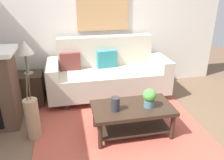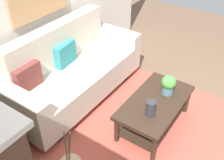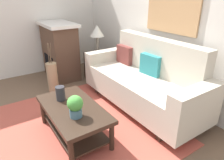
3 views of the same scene
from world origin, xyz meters
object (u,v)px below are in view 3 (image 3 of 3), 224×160
Objects in this scene: potted_plant_tabletop at (75,106)px; fireplace at (60,50)px; throw_pillow_maroon at (125,55)px; floor_vase at (53,78)px; couch at (144,81)px; side_table at (98,66)px; tabletop_vase at (60,93)px; framed_painting at (172,4)px; coffee_table at (73,115)px; table_lamp at (97,32)px; throw_pillow_teal at (151,65)px.

fireplace is at bearing 163.56° from potted_plant_tabletop.
throw_pillow_maroon is 1.38m from floor_vase.
couch is 1.39m from side_table.
framed_painting is (0.15, 1.77, 1.04)m from tabletop_vase.
tabletop_vase is at bearing -96.79° from couch.
fireplace is at bearing -161.61° from couch.
framed_painting is (-0.10, 1.72, 1.24)m from coffee_table.
couch is 0.72m from throw_pillow_maroon.
floor_vase is (0.14, -1.03, 0.01)m from side_table.
coffee_table is 0.34m from potted_plant_tabletop.
table_lamp reaches higher than coffee_table.
couch is at bearing 40.57° from floor_vase.
framed_painting reaches higher than throw_pillow_maroon.
couch reaches higher than side_table.
tabletop_vase is 0.72× the size of potted_plant_tabletop.
throw_pillow_teal is 1.44m from side_table.
coffee_table is at bearing 166.47° from potted_plant_tabletop.
framed_painting is at bearing 50.95° from floor_vase.
floor_vase is (0.14, -1.03, -0.70)m from table_lamp.
coffee_table is at bearing -16.74° from fireplace.
throw_pillow_teal is 1.46m from potted_plant_tabletop.
table_lamp is at bearing 0.00° from side_table.
throw_pillow_maroon is at bearing 31.34° from fireplace.
couch is 3.85× the size of side_table.
table_lamp reaches higher than throw_pillow_teal.
coffee_table is 0.95× the size of fireplace.
coffee_table is at bearing -7.92° from floor_vase.
throw_pillow_teal is 0.63× the size of table_lamp.
potted_plant_tabletop is 0.23× the size of fireplace.
throw_pillow_maroon is at bearing 12.84° from table_lamp.
coffee_table is 1.96× the size of side_table.
potted_plant_tabletop is at bearing -55.58° from throw_pillow_maroon.
potted_plant_tabletop is at bearing -76.58° from couch.
couch is at bearing -10.71° from throw_pillow_maroon.
fireplace is (-0.55, -0.60, -0.41)m from table_lamp.
framed_painting is at bearing 27.07° from throw_pillow_maroon.
throw_pillow_teal is at bearing 6.71° from side_table.
tabletop_vase is 0.19× the size of framed_painting.
side_table reaches higher than coffee_table.
tabletop_vase is 2.06m from framed_painting.
coffee_table is 1.91m from side_table.
side_table is at bearing -159.95° from framed_painting.
table_lamp is 1.57m from framed_painting.
throw_pillow_teal is (0.00, 0.13, 0.25)m from couch.
floor_vase is (-0.57, -1.19, -0.39)m from throw_pillow_maroon.
potted_plant_tabletop reaches higher than coffee_table.
coffee_table is 0.33m from tabletop_vase.
framed_painting is (-0.31, 1.77, 0.99)m from potted_plant_tabletop.
framed_painting is (1.38, 0.50, 1.28)m from side_table.
side_table is at bearing 140.55° from coffee_table.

